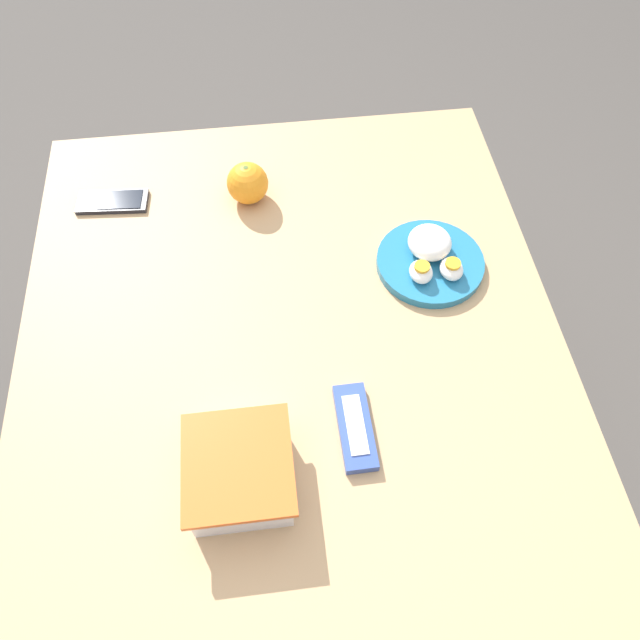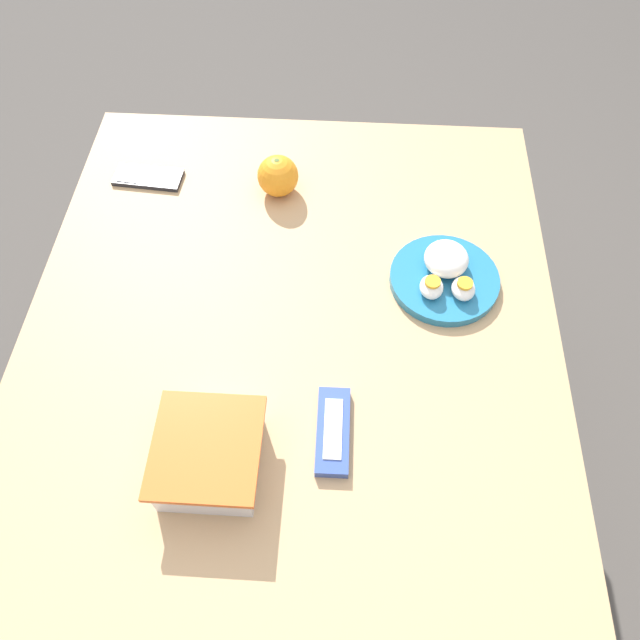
{
  "view_description": "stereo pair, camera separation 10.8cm",
  "coord_description": "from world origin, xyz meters",
  "px_view_note": "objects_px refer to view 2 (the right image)",
  "views": [
    {
      "loc": [
        -0.6,
        0.02,
        1.7
      ],
      "look_at": [
        -0.0,
        -0.05,
        0.8
      ],
      "focal_mm": 35.0,
      "sensor_mm": 36.0,
      "label": 1
    },
    {
      "loc": [
        -0.6,
        -0.09,
        1.7
      ],
      "look_at": [
        -0.0,
        -0.05,
        0.8
      ],
      "focal_mm": 35.0,
      "sensor_mm": 36.0,
      "label": 2
    }
  ],
  "objects_px": {
    "food_container": "(210,457)",
    "candy_bar": "(333,431)",
    "orange_fruit": "(278,176)",
    "rice_plate": "(445,275)",
    "cell_phone": "(148,177)"
  },
  "relations": [
    {
      "from": "orange_fruit",
      "to": "candy_bar",
      "type": "xyz_separation_m",
      "value": [
        -0.54,
        -0.14,
        -0.03
      ]
    },
    {
      "from": "food_container",
      "to": "rice_plate",
      "type": "xyz_separation_m",
      "value": [
        0.38,
        -0.38,
        -0.01
      ]
    },
    {
      "from": "rice_plate",
      "to": "cell_phone",
      "type": "bearing_deg",
      "value": 68.81
    },
    {
      "from": "rice_plate",
      "to": "candy_bar",
      "type": "height_order",
      "value": "rice_plate"
    },
    {
      "from": "rice_plate",
      "to": "candy_bar",
      "type": "bearing_deg",
      "value": 148.83
    },
    {
      "from": "cell_phone",
      "to": "rice_plate",
      "type": "bearing_deg",
      "value": -111.19
    },
    {
      "from": "food_container",
      "to": "cell_phone",
      "type": "distance_m",
      "value": 0.66
    },
    {
      "from": "orange_fruit",
      "to": "rice_plate",
      "type": "distance_m",
      "value": 0.4
    },
    {
      "from": "food_container",
      "to": "cell_phone",
      "type": "relative_size",
      "value": 1.17
    },
    {
      "from": "orange_fruit",
      "to": "candy_bar",
      "type": "relative_size",
      "value": 0.57
    },
    {
      "from": "food_container",
      "to": "orange_fruit",
      "type": "xyz_separation_m",
      "value": [
        0.6,
        -0.05,
        0.01
      ]
    },
    {
      "from": "food_container",
      "to": "candy_bar",
      "type": "height_order",
      "value": "food_container"
    },
    {
      "from": "food_container",
      "to": "rice_plate",
      "type": "relative_size",
      "value": 0.84
    },
    {
      "from": "candy_bar",
      "to": "orange_fruit",
      "type": "bearing_deg",
      "value": 14.46
    },
    {
      "from": "rice_plate",
      "to": "candy_bar",
      "type": "distance_m",
      "value": 0.37
    }
  ]
}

